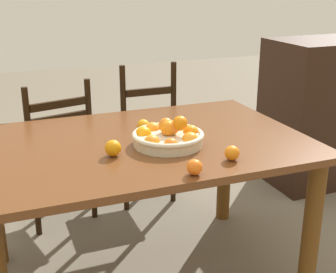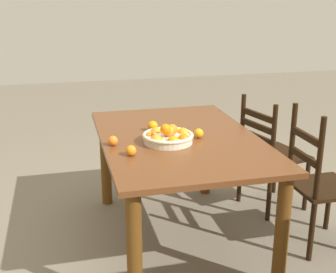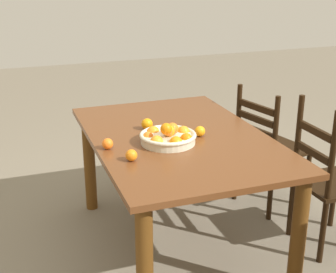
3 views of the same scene
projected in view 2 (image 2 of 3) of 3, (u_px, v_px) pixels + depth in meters
ground_plane at (178, 238)px, 3.22m from camera, size 12.00×12.00×0.00m
dining_table at (179, 154)px, 3.03m from camera, size 1.53×1.02×0.76m
chair_near_window at (318, 186)px, 3.01m from camera, size 0.39×0.39×0.97m
chair_by_cabinet at (270, 155)px, 3.56m from camera, size 0.52×0.52×0.91m
fruit_bowl at (168, 136)px, 2.86m from camera, size 0.33×0.33×0.14m
orange_loose_0 at (113, 141)px, 2.81m from camera, size 0.06×0.06×0.06m
orange_loose_1 at (131, 151)px, 2.64m from camera, size 0.06×0.06×0.06m
orange_loose_2 at (153, 126)px, 3.10m from camera, size 0.07×0.07×0.07m
orange_loose_3 at (199, 133)px, 2.96m from camera, size 0.06×0.06×0.06m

